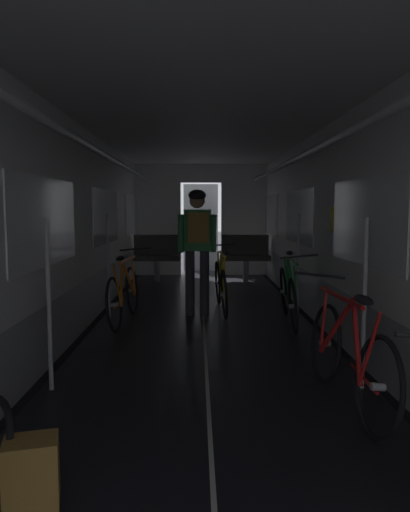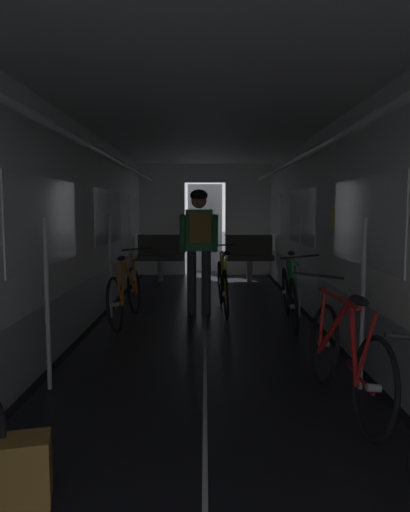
# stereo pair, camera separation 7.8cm
# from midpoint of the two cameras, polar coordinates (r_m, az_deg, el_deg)

# --- Properties ---
(train_car_shell) EXTENTS (3.14, 12.34, 2.57)m
(train_car_shell) POSITION_cam_midpoint_polar(r_m,az_deg,el_deg) (5.35, 0.42, 8.03)
(train_car_shell) COLOR black
(train_car_shell) RESTS_ON ground
(bench_seat_far_left) EXTENTS (0.98, 0.51, 0.95)m
(bench_seat_far_left) POSITION_cam_midpoint_polar(r_m,az_deg,el_deg) (9.90, -5.02, 0.31)
(bench_seat_far_left) COLOR gray
(bench_seat_far_left) RESTS_ON ground
(bench_seat_far_right) EXTENTS (0.98, 0.51, 0.95)m
(bench_seat_far_right) POSITION_cam_midpoint_polar(r_m,az_deg,el_deg) (9.90, 5.42, 0.31)
(bench_seat_far_right) COLOR gray
(bench_seat_far_right) RESTS_ON ground
(bicycle_red) EXTENTS (0.44, 1.69, 0.95)m
(bicycle_red) POSITION_cam_midpoint_polar(r_m,az_deg,el_deg) (3.80, 16.71, -11.25)
(bicycle_red) COLOR black
(bicycle_red) RESTS_ON ground
(bicycle_green) EXTENTS (0.44, 1.69, 0.95)m
(bicycle_green) POSITION_cam_midpoint_polar(r_m,az_deg,el_deg) (6.28, 10.30, -4.48)
(bicycle_green) COLOR black
(bicycle_green) RESTS_ON ground
(bicycle_orange) EXTENTS (0.44, 1.69, 0.95)m
(bicycle_orange) POSITION_cam_midpoint_polar(r_m,az_deg,el_deg) (6.36, -8.97, -4.34)
(bicycle_orange) COLOR black
(bicycle_orange) RESTS_ON ground
(person_cyclist_aisle) EXTENTS (0.54, 0.41, 1.73)m
(person_cyclist_aisle) POSITION_cam_midpoint_polar(r_m,az_deg,el_deg) (6.61, -0.37, 2.12)
(person_cyclist_aisle) COLOR #2D2D33
(person_cyclist_aisle) RESTS_ON ground
(bicycle_yellow_in_aisle) EXTENTS (0.44, 1.69, 0.94)m
(bicycle_yellow_in_aisle) POSITION_cam_midpoint_polar(r_m,az_deg,el_deg) (6.96, 2.44, -3.41)
(bicycle_yellow_in_aisle) COLOR black
(bicycle_yellow_in_aisle) RESTS_ON ground
(backpack_on_floor) EXTENTS (0.30, 0.26, 0.34)m
(backpack_on_floor) POSITION_cam_midpoint_polar(r_m,az_deg,el_deg) (2.76, -19.71, -22.72)
(backpack_on_floor) COLOR olive
(backpack_on_floor) RESTS_ON ground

